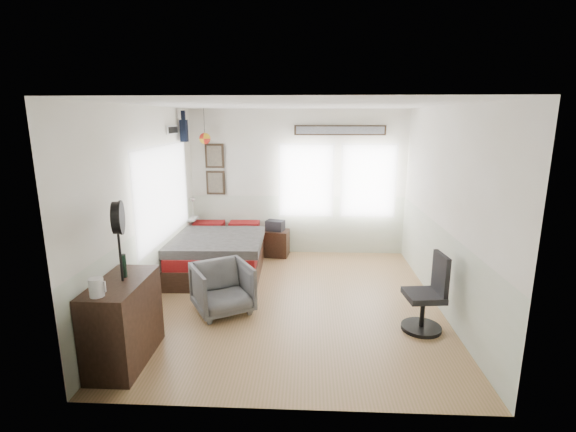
% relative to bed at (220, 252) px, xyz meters
% --- Properties ---
extents(ground_plane, '(4.00, 4.50, 0.01)m').
position_rel_bed_xyz_m(ground_plane, '(1.30, -1.20, -0.32)').
color(ground_plane, '#987546').
extents(room_shell, '(4.02, 4.52, 2.71)m').
position_rel_bed_xyz_m(room_shell, '(1.22, -1.01, 1.30)').
color(room_shell, beige).
rests_on(room_shell, ground_plane).
extents(wall_decor, '(3.55, 1.32, 1.44)m').
position_rel_bed_xyz_m(wall_decor, '(0.20, 0.76, 1.79)').
color(wall_decor, black).
rests_on(wall_decor, room_shell).
extents(bed, '(1.51, 2.06, 0.64)m').
position_rel_bed_xyz_m(bed, '(0.00, 0.00, 0.00)').
color(bed, black).
rests_on(bed, ground_plane).
extents(dresser, '(0.48, 1.00, 0.90)m').
position_rel_bed_xyz_m(dresser, '(-0.44, -2.75, 0.14)').
color(dresser, black).
rests_on(dresser, ground_plane).
extents(armchair, '(0.98, 0.99, 0.66)m').
position_rel_bed_xyz_m(armchair, '(0.36, -1.55, 0.02)').
color(armchair, '#5A5A5A').
rests_on(armchair, ground_plane).
extents(nightstand, '(0.53, 0.45, 0.49)m').
position_rel_bed_xyz_m(nightstand, '(0.88, 0.83, -0.07)').
color(nightstand, black).
rests_on(nightstand, ground_plane).
extents(task_chair, '(0.48, 0.48, 0.97)m').
position_rel_bed_xyz_m(task_chair, '(2.95, -1.92, 0.08)').
color(task_chair, black).
rests_on(task_chair, ground_plane).
extents(kettle, '(0.16, 0.13, 0.18)m').
position_rel_bed_xyz_m(kettle, '(-0.49, -3.11, 0.68)').
color(kettle, silver).
rests_on(kettle, dresser).
extents(bottle, '(0.06, 0.06, 0.25)m').
position_rel_bed_xyz_m(bottle, '(-0.44, -2.62, 0.71)').
color(bottle, black).
rests_on(bottle, dresser).
extents(stand_fan, '(0.17, 0.34, 0.84)m').
position_rel_bed_xyz_m(stand_fan, '(-0.40, -2.73, 1.24)').
color(stand_fan, black).
rests_on(stand_fan, dresser).
extents(black_bag, '(0.37, 0.30, 0.19)m').
position_rel_bed_xyz_m(black_bag, '(0.88, 0.83, 0.27)').
color(black_bag, black).
rests_on(black_bag, nightstand).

